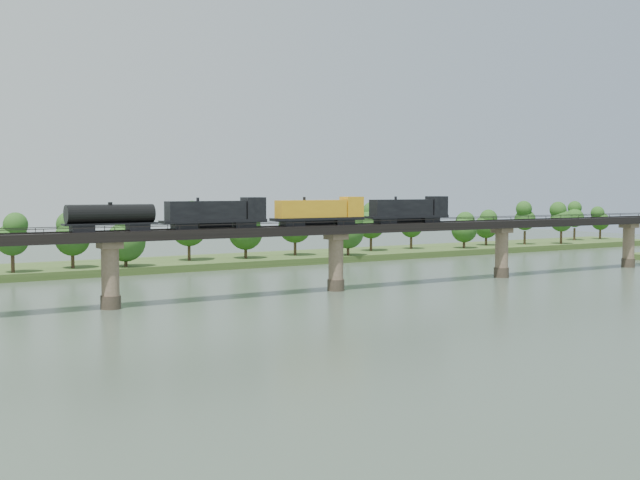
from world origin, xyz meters
TOP-DOWN VIEW (x-y plane):
  - ground at (0.00, 0.00)m, footprint 400.00×400.00m
  - far_bank at (0.00, 85.00)m, footprint 300.00×24.00m
  - bridge at (0.00, 30.00)m, footprint 236.00×30.00m
  - bridge_superstructure at (0.00, 30.00)m, footprint 220.00×4.90m
  - far_treeline at (-8.21, 80.52)m, footprint 289.06×17.54m
  - freight_train at (-9.98, 30.00)m, footprint 71.45×2.78m

SIDE VIEW (x-z plane):
  - ground at x=0.00m, z-range 0.00..0.00m
  - far_bank at x=0.00m, z-range 0.00..1.60m
  - bridge at x=0.00m, z-range -0.29..11.21m
  - far_treeline at x=-8.21m, z-range 2.03..15.63m
  - bridge_superstructure at x=0.00m, z-range 11.42..12.17m
  - freight_train at x=-9.98m, z-range 11.39..16.31m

